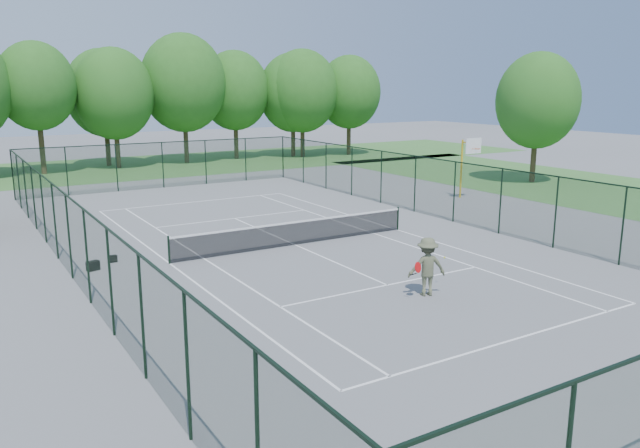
{
  "coord_description": "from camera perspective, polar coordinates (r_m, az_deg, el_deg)",
  "views": [
    {
      "loc": [
        -12.49,
        -22.49,
        6.63
      ],
      "look_at": [
        0.0,
        -2.0,
        1.3
      ],
      "focal_mm": 35.0,
      "sensor_mm": 36.0,
      "label": 1
    }
  ],
  "objects": [
    {
      "name": "fence_enclosure",
      "position": [
        26.22,
        -2.28,
        1.36
      ],
      "size": [
        18.05,
        36.05,
        3.02
      ],
      "color": "#17321C",
      "rests_on": "ground"
    },
    {
      "name": "sports_bag_a",
      "position": [
        24.39,
        -20.05,
        -3.6
      ],
      "size": [
        0.5,
        0.38,
        0.35
      ],
      "primitive_type": "cube",
      "rotation": [
        0.0,
        0.0,
        0.3
      ],
      "color": "black",
      "rests_on": "ground"
    },
    {
      "name": "court_lines",
      "position": [
        26.57,
        -2.25,
        -1.93
      ],
      "size": [
        11.05,
        23.85,
        0.01
      ],
      "color": "white",
      "rests_on": "ground"
    },
    {
      "name": "tennis_player",
      "position": [
        20.35,
        9.76,
        -3.86
      ],
      "size": [
        2.01,
        1.11,
        1.91
      ],
      "color": "#555A3F",
      "rests_on": "ground"
    },
    {
      "name": "ground",
      "position": [
        26.57,
        -2.25,
        -1.94
      ],
      "size": [
        140.0,
        140.0,
        0.0
      ],
      "primitive_type": "plane",
      "color": "slate",
      "rests_on": "ground"
    },
    {
      "name": "tree_line_far",
      "position": [
        53.96,
        -18.35,
        11.23
      ],
      "size": [
        39.4,
        6.4,
        9.7
      ],
      "color": "#483721",
      "rests_on": "ground"
    },
    {
      "name": "grass_side",
      "position": [
        45.58,
        22.44,
        3.22
      ],
      "size": [
        14.0,
        40.0,
        0.01
      ],
      "primitive_type": "cube",
      "color": "#447C36",
      "rests_on": "ground"
    },
    {
      "name": "grass_far",
      "position": [
        54.36,
        -17.91,
        4.92
      ],
      "size": [
        80.0,
        16.0,
        0.01
      ],
      "primitive_type": "cube",
      "color": "#447C36",
      "rests_on": "ground"
    },
    {
      "name": "tree_side",
      "position": [
        45.97,
        19.29,
        10.59
      ],
      "size": [
        5.64,
        5.64,
        8.93
      ],
      "color": "#483721",
      "rests_on": "ground"
    },
    {
      "name": "sports_bag_b",
      "position": [
        25.28,
        -18.45,
        -3.03
      ],
      "size": [
        0.34,
        0.21,
        0.26
      ],
      "primitive_type": "cube",
      "rotation": [
        0.0,
        0.0,
        0.01
      ],
      "color": "black",
      "rests_on": "ground"
    },
    {
      "name": "basketball_goal",
      "position": [
        38.1,
        13.38,
        6.07
      ],
      "size": [
        1.2,
        1.43,
        3.65
      ],
      "color": "gold",
      "rests_on": "ground"
    },
    {
      "name": "tennis_net",
      "position": [
        26.43,
        -2.26,
        -0.73
      ],
      "size": [
        11.08,
        0.08,
        1.1
      ],
      "color": "black",
      "rests_on": "ground"
    }
  ]
}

